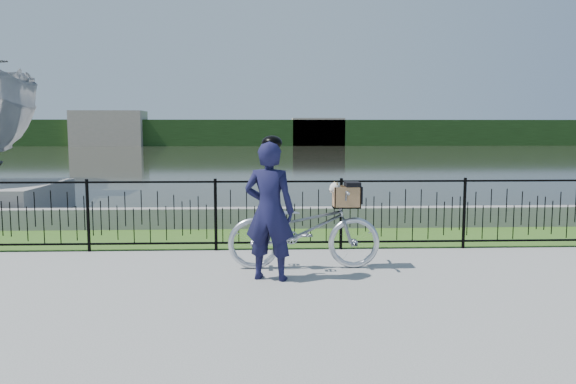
{
  "coord_description": "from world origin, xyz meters",
  "views": [
    {
      "loc": [
        -0.22,
        -7.24,
        1.93
      ],
      "look_at": [
        0.12,
        1.0,
        1.0
      ],
      "focal_mm": 35.0,
      "sensor_mm": 36.0,
      "label": 1
    }
  ],
  "objects": [
    {
      "name": "bicycle_rig",
      "position": [
        0.33,
        0.4,
        0.56
      ],
      "size": [
        2.1,
        0.73,
        1.22
      ],
      "color": "#B9BDC6",
      "rests_on": "ground"
    },
    {
      "name": "fence",
      "position": [
        0.0,
        1.6,
        0.58
      ],
      "size": [
        14.0,
        0.06,
        1.15
      ],
      "primitive_type": null,
      "color": "black",
      "rests_on": "ground"
    },
    {
      "name": "grass_strip",
      "position": [
        0.0,
        2.6,
        0.0
      ],
      "size": [
        60.0,
        2.0,
        0.01
      ],
      "primitive_type": "cube",
      "color": "#38601E",
      "rests_on": "ground"
    },
    {
      "name": "far_treeline",
      "position": [
        0.0,
        60.0,
        1.5
      ],
      "size": [
        120.0,
        6.0,
        3.0
      ],
      "primitive_type": "cube",
      "color": "#224319",
      "rests_on": "ground"
    },
    {
      "name": "far_building_left",
      "position": [
        -18.0,
        58.0,
        2.0
      ],
      "size": [
        8.0,
        4.0,
        4.0
      ],
      "primitive_type": "cube",
      "color": "#B3A38F",
      "rests_on": "ground"
    },
    {
      "name": "far_building_right",
      "position": [
        6.0,
        58.5,
        1.6
      ],
      "size": [
        6.0,
        3.0,
        3.2
      ],
      "primitive_type": "cube",
      "color": "#B3A38F",
      "rests_on": "ground"
    },
    {
      "name": "water",
      "position": [
        0.0,
        33.0,
        0.0
      ],
      "size": [
        120.0,
        120.0,
        0.0
      ],
      "primitive_type": "plane",
      "color": "black",
      "rests_on": "ground"
    },
    {
      "name": "quay_wall",
      "position": [
        0.0,
        3.6,
        0.2
      ],
      "size": [
        60.0,
        0.3,
        0.4
      ],
      "primitive_type": "cube",
      "color": "gray",
      "rests_on": "ground"
    },
    {
      "name": "cyclist",
      "position": [
        -0.16,
        -0.17,
        0.91
      ],
      "size": [
        0.74,
        0.58,
        1.85
      ],
      "color": "#131335",
      "rests_on": "ground"
    },
    {
      "name": "ground",
      "position": [
        0.0,
        0.0,
        0.0
      ],
      "size": [
        120.0,
        120.0,
        0.0
      ],
      "primitive_type": "plane",
      "color": "gray",
      "rests_on": "ground"
    }
  ]
}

